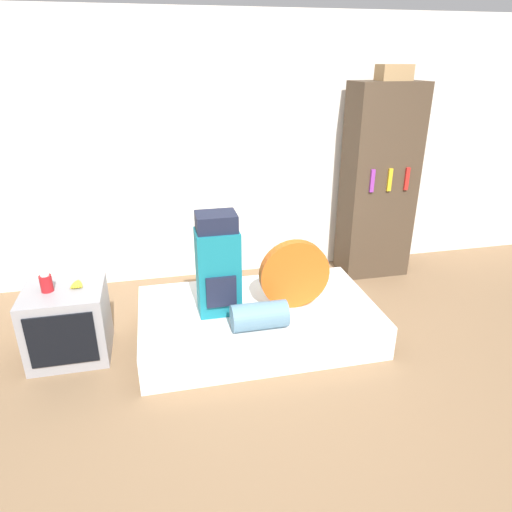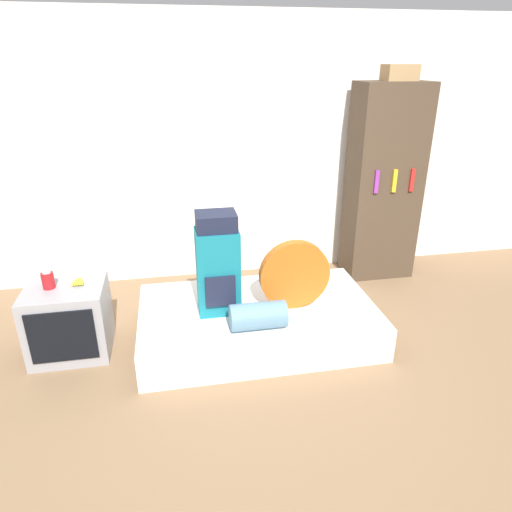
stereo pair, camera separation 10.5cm
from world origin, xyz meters
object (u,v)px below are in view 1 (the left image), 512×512
at_px(tent_bag, 294,274).
at_px(television, 68,323).
at_px(backpack, 218,265).
at_px(bookshelf, 378,183).
at_px(canister, 46,283).
at_px(sleeping_roll, 259,316).
at_px(cardboard_box, 394,72).

height_order(tent_bag, television, tent_bag).
distance_m(backpack, bookshelf, 2.11).
distance_m(backpack, television, 1.25).
distance_m(tent_bag, canister, 1.89).
bearing_deg(sleeping_roll, canister, 165.12).
height_order(television, cardboard_box, cardboard_box).
bearing_deg(sleeping_roll, cardboard_box, 39.98).
bearing_deg(canister, backpack, -3.35).
distance_m(sleeping_roll, canister, 1.61).
relative_size(backpack, sleeping_roll, 1.94).
xyz_separation_m(backpack, canister, (-1.28, 0.07, -0.05)).
bearing_deg(backpack, sleeping_roll, -52.36).
bearing_deg(sleeping_roll, backpack, 127.64).
height_order(sleeping_roll, canister, canister).
bearing_deg(television, tent_bag, -4.03).
bearing_deg(bookshelf, cardboard_box, 6.85).
relative_size(sleeping_roll, cardboard_box, 1.38).
height_order(backpack, sleeping_roll, backpack).
height_order(sleeping_roll, television, television).
height_order(television, canister, canister).
relative_size(backpack, canister, 5.68).
height_order(television, bookshelf, bookshelf).
height_order(tent_bag, canister, tent_bag).
bearing_deg(bookshelf, canister, -163.20).
height_order(backpack, television, backpack).
relative_size(backpack, bookshelf, 0.41).
xyz_separation_m(backpack, television, (-1.18, 0.07, -0.40)).
distance_m(sleeping_roll, cardboard_box, 2.68).
bearing_deg(canister, bookshelf, 16.80).
distance_m(tent_bag, sleeping_roll, 0.48).
distance_m(backpack, cardboard_box, 2.53).
distance_m(tent_bag, cardboard_box, 2.22).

